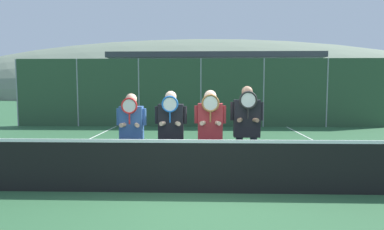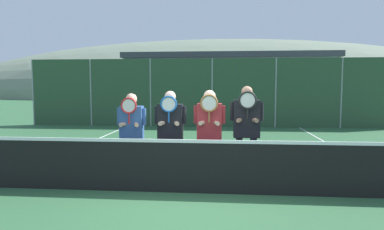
% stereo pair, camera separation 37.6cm
% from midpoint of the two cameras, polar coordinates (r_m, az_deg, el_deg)
% --- Properties ---
extents(ground_plane, '(120.00, 120.00, 0.00)m').
position_cam_midpoint_polar(ground_plane, '(6.04, -0.98, -12.87)').
color(ground_plane, '#2D5B38').
extents(hill_distant, '(100.15, 55.64, 19.47)m').
position_cam_midpoint_polar(hill_distant, '(64.69, 1.61, 3.38)').
color(hill_distant, slate).
rests_on(hill_distant, ground_plane).
extents(clubhouse_building, '(13.98, 5.50, 3.97)m').
position_cam_midpoint_polar(clubhouse_building, '(24.44, 3.22, 5.37)').
color(clubhouse_building, '#9EA3A8').
rests_on(clubhouse_building, ground_plane).
extents(fence_back, '(16.67, 0.06, 3.02)m').
position_cam_midpoint_polar(fence_back, '(15.18, 0.78, 3.72)').
color(fence_back, gray).
rests_on(fence_back, ground_plane).
extents(tennis_net, '(10.25, 0.09, 1.03)m').
position_cam_midpoint_polar(tennis_net, '(5.91, -0.99, -8.44)').
color(tennis_net, gray).
rests_on(tennis_net, ground_plane).
extents(court_line_left_sideline, '(0.05, 16.00, 0.01)m').
position_cam_midpoint_polar(court_line_left_sideline, '(9.83, -22.96, -6.24)').
color(court_line_left_sideline, white).
rests_on(court_line_left_sideline, ground_plane).
extents(court_line_right_sideline, '(0.05, 16.00, 0.01)m').
position_cam_midpoint_polar(court_line_right_sideline, '(9.60, 23.50, -6.52)').
color(court_line_right_sideline, white).
rests_on(court_line_right_sideline, ground_plane).
extents(player_leftmost, '(0.56, 0.34, 1.70)m').
position_cam_midpoint_polar(player_leftmost, '(6.53, -11.68, -2.54)').
color(player_leftmost, '#56565B').
rests_on(player_leftmost, ground_plane).
extents(player_center_left, '(0.60, 0.34, 1.75)m').
position_cam_midpoint_polar(player_center_left, '(6.39, -5.22, -2.33)').
color(player_center_left, white).
rests_on(player_center_left, ground_plane).
extents(player_center_right, '(0.59, 0.34, 1.76)m').
position_cam_midpoint_polar(player_center_right, '(6.35, 1.35, -2.17)').
color(player_center_right, '#232838').
rests_on(player_center_right, ground_plane).
extents(player_rightmost, '(0.62, 0.34, 1.84)m').
position_cam_midpoint_polar(player_rightmost, '(6.47, 7.47, -1.76)').
color(player_rightmost, '#232838').
rests_on(player_rightmost, ground_plane).
extents(car_far_left, '(4.67, 2.09, 1.85)m').
position_cam_midpoint_polar(car_far_left, '(18.82, -10.06, 2.16)').
color(car_far_left, black).
rests_on(car_far_left, ground_plane).
extents(car_left_of_center, '(4.07, 1.98, 1.79)m').
position_cam_midpoint_polar(car_left_of_center, '(18.42, 5.37, 2.07)').
color(car_left_of_center, silver).
rests_on(car_left_of_center, ground_plane).
extents(car_center, '(4.30, 2.00, 1.78)m').
position_cam_midpoint_polar(car_center, '(19.10, 20.02, 1.88)').
color(car_center, '#B2B7BC').
rests_on(car_center, ground_plane).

